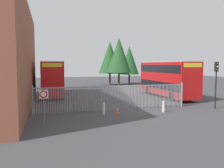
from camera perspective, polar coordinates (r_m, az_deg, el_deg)
The scene contains 13 objects.
ground_plane at distance 29.02m, azimuth -2.12°, elevation -3.32°, with size 100.00×100.00×0.00m, color #3D3D42.
palisade_fence at distance 20.95m, azimuth 0.40°, elevation -3.16°, with size 13.80×0.14×2.35m.
double_decker_bus_near_gate at distance 30.26m, azimuth 13.05°, elevation 1.51°, with size 2.54×10.81×4.42m.
double_decker_bus_behind_fence_left at distance 31.73m, azimuth -14.37°, elevation 1.62°, with size 2.54×10.81×4.42m.
bollard_near_left at distance 19.32m, azimuth -1.99°, elevation -5.95°, with size 0.20×0.20×0.95m, color silver.
bollard_center_front at distance 20.70m, azimuth 12.32°, elevation -5.34°, with size 0.20×0.20×0.95m, color silver.
traffic_cone_by_gate at distance 21.59m, azimuth 12.26°, elevation -5.42°, with size 0.34×0.34×0.59m.
traffic_cone_mid_forecourt at distance 19.57m, azimuth 1.25°, elevation -6.36°, with size 0.34×0.34×0.59m.
speed_limit_sign_post at distance 16.62m, azimuth -16.17°, elevation -3.32°, with size 0.60×0.14×2.40m.
traffic_light_kerbside at distance 23.57m, azimuth 23.83°, elevation 1.73°, with size 0.28×0.33×4.30m.
tree_tall_back at distance 46.59m, azimuth -0.51°, elevation 6.44°, with size 4.37×4.37×8.59m.
tree_short_side at distance 44.07m, azimuth 1.69°, elevation 6.96°, with size 4.51×4.51×9.02m.
tree_mid_row at distance 50.21m, azimuth 4.18°, elevation 5.71°, with size 4.12×4.12×7.90m.
Camera 1 is at (-6.67, -19.95, 4.04)m, focal length 37.94 mm.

